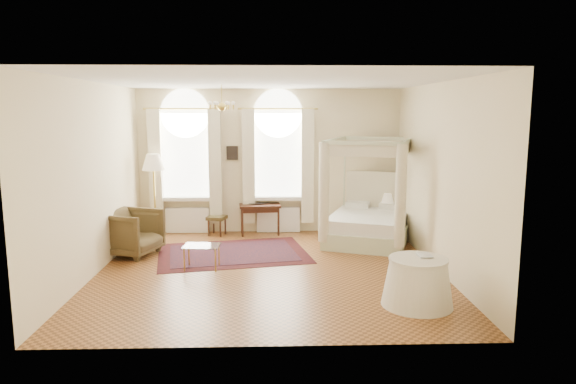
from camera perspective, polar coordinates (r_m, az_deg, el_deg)
name	(u,v)px	position (r m, az deg, el deg)	size (l,w,h in m)	color
ground	(269,270)	(9.24, -2.09, -8.66)	(6.00, 6.00, 0.00)	#95592B
room_walls	(269,159)	(8.85, -2.16, 3.66)	(6.00, 6.00, 6.00)	#FAE7BE
window_left	(186,169)	(11.92, -11.26, 2.49)	(1.62, 0.27, 3.29)	white
window_right	(278,169)	(11.76, -1.10, 2.57)	(1.62, 0.27, 3.29)	white
chandelier	(222,105)	(10.05, -7.37, 9.52)	(0.51, 0.45, 0.50)	#B4973C
wall_pictures	(273,151)	(11.81, -1.67, 4.56)	(2.54, 0.03, 0.39)	black
canopy_bed	(368,219)	(11.14, 8.92, -3.02)	(2.25, 2.48, 2.23)	beige
nightstand	(386,222)	(12.08, 10.89, -3.30)	(0.37, 0.34, 0.53)	#381B0F
nightstand_lamp	(388,200)	(11.93, 11.00, -0.83)	(0.28, 0.28, 0.41)	#B4973C
writing_desk	(260,209)	(11.72, -3.14, -1.88)	(0.97, 0.56, 0.69)	#381B0F
laptop	(257,203)	(11.77, -3.48, -1.27)	(0.35, 0.23, 0.03)	black
stool	(217,219)	(11.78, -7.91, -3.02)	(0.48, 0.48, 0.44)	#493E1F
armchair	(131,233)	(10.51, -17.02, -4.34)	(0.96, 0.99, 0.90)	#493A1F
coffee_table	(202,248)	(9.33, -9.57, -6.11)	(0.67, 0.49, 0.44)	white
floor_lamp	(153,167)	(11.55, -14.73, 2.75)	(0.48, 0.48, 1.88)	#B4973C
oriental_rug	(233,253)	(10.32, -6.13, -6.77)	(3.23, 2.58, 0.01)	#451011
side_table	(417,282)	(7.78, 14.19, -9.69)	(1.03, 1.03, 0.70)	white
book	(418,255)	(7.77, 14.20, -6.85)	(0.20, 0.27, 0.03)	black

